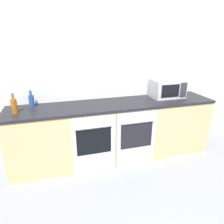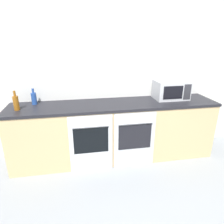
# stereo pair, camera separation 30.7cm
# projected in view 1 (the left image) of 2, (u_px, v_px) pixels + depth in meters

# --- Properties ---
(wall_back) EXTENTS (10.00, 0.06, 2.60)m
(wall_back) POSITION_uv_depth(u_px,v_px,m) (109.00, 75.00, 3.22)
(wall_back) COLOR silver
(wall_back) RESTS_ON ground_plane
(counter_back) EXTENTS (3.16, 0.65, 0.93)m
(counter_back) POSITION_uv_depth(u_px,v_px,m) (114.00, 131.00, 3.20)
(counter_back) COLOR tan
(counter_back) RESTS_ON ground_plane
(oven_left) EXTENTS (0.61, 0.06, 0.87)m
(oven_left) POSITION_uv_depth(u_px,v_px,m) (94.00, 145.00, 2.80)
(oven_left) COLOR silver
(oven_left) RESTS_ON ground_plane
(oven_right) EXTENTS (0.61, 0.06, 0.87)m
(oven_right) POSITION_uv_depth(u_px,v_px,m) (136.00, 139.00, 2.97)
(oven_right) COLOR #B7BABF
(oven_right) RESTS_ON ground_plane
(microwave) EXTENTS (0.52, 0.35, 0.30)m
(microwave) POSITION_uv_depth(u_px,v_px,m) (167.00, 88.00, 3.31)
(microwave) COLOR #B7BABF
(microwave) RESTS_ON counter_back
(bottle_amber) EXTENTS (0.07, 0.07, 0.27)m
(bottle_amber) POSITION_uv_depth(u_px,v_px,m) (14.00, 106.00, 2.58)
(bottle_amber) COLOR #8C5114
(bottle_amber) RESTS_ON counter_back
(bottle_blue) EXTENTS (0.08, 0.08, 0.24)m
(bottle_blue) POSITION_uv_depth(u_px,v_px,m) (31.00, 101.00, 2.84)
(bottle_blue) COLOR #234793
(bottle_blue) RESTS_ON counter_back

